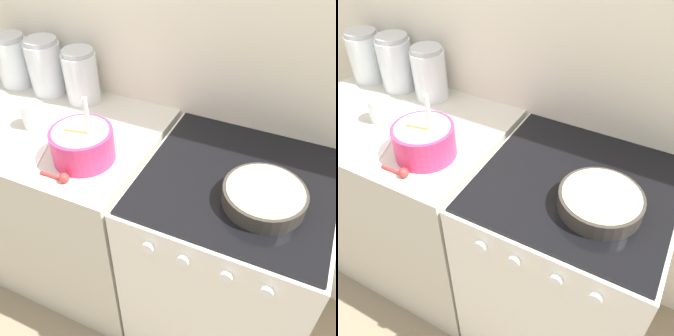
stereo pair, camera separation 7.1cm
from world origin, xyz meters
TOP-DOWN VIEW (x-y plane):
  - wall_back at (0.00, 0.68)m, footprint 4.82×0.05m
  - countertop_cabinet at (-0.45, 0.33)m, footprint 0.91×0.65m
  - stove at (0.35, 0.33)m, footprint 0.68×0.67m
  - mixing_bowl at (-0.19, 0.21)m, footprint 0.23×0.23m
  - baking_pan at (0.46, 0.25)m, footprint 0.27×0.27m
  - storage_jar_left at (-0.80, 0.56)m, footprint 0.16×0.16m
  - storage_jar_middle at (-0.61, 0.56)m, footprint 0.15×0.15m
  - storage_jar_right at (-0.43, 0.56)m, footprint 0.15×0.15m
  - tin_can at (-0.50, 0.30)m, footprint 0.08×0.08m
  - recipe_page at (-0.42, 0.14)m, footprint 0.23×0.26m
  - measuring_spoon at (-0.20, 0.07)m, footprint 0.12×0.04m

SIDE VIEW (x-z plane):
  - stove at x=0.35m, z-range 0.00..0.93m
  - countertop_cabinet at x=-0.45m, z-range 0.00..0.93m
  - recipe_page at x=-0.42m, z-range 0.93..0.94m
  - measuring_spoon at x=-0.20m, z-range 0.93..0.97m
  - baking_pan at x=0.46m, z-range 0.93..0.99m
  - tin_can at x=-0.50m, z-range 0.93..1.04m
  - mixing_bowl at x=-0.19m, z-range 0.87..1.13m
  - storage_jar_right at x=-0.43m, z-range 0.92..1.15m
  - storage_jar_left at x=-0.80m, z-range 0.92..1.15m
  - storage_jar_middle at x=-0.61m, z-range 0.91..1.16m
  - wall_back at x=0.00m, z-range 0.00..2.40m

